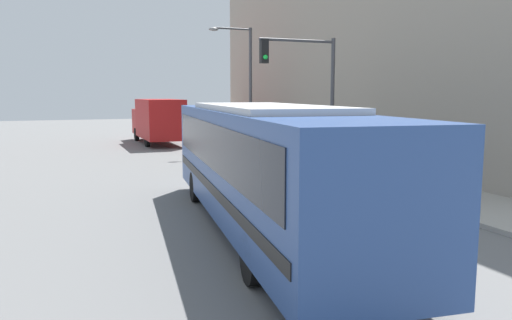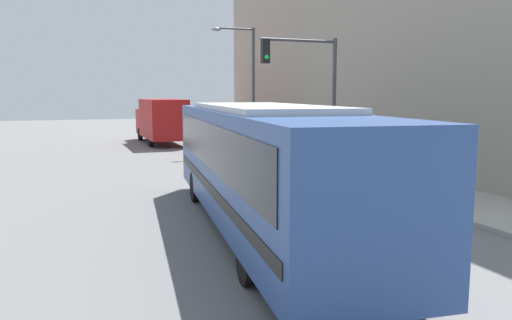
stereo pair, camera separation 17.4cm
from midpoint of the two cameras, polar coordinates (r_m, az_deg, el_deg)
The scene contains 9 objects.
ground_plane at distance 10.24m, azimuth 10.03°, elevation -11.40°, with size 120.00×120.00×0.00m, color slate.
sidewalk at distance 30.57m, azimuth 0.53°, elevation 1.47°, with size 3.22×70.00×0.13m.
building_facade at distance 28.48m, azimuth 13.04°, elevation 12.59°, with size 6.00×28.60×11.80m.
city_bus at distance 11.95m, azimuth 1.10°, elevation 0.11°, with size 3.92×12.21×3.05m.
delivery_truck at distance 33.98m, azimuth -10.70°, elevation 4.58°, with size 2.31×7.81×2.96m.
fire_hydrant at distance 17.23m, azimuth 15.47°, elevation -2.15°, with size 0.25×0.33×0.71m.
traffic_light_pole at distance 20.02m, azimuth 6.40°, elevation 8.98°, with size 3.28×0.35×5.38m.
parking_meter at distance 21.33m, azimuth 7.55°, elevation 1.27°, with size 0.14×0.14×1.27m.
street_lamp at distance 29.07m, azimuth -0.78°, elevation 9.45°, with size 2.57×0.28×6.92m.
Camera 2 is at (-4.97, -8.31, 3.31)m, focal length 35.00 mm.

